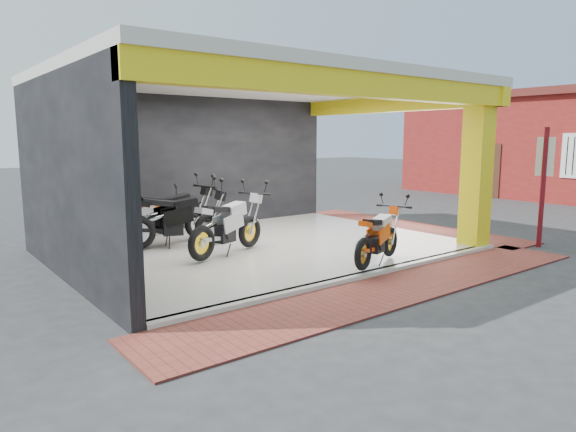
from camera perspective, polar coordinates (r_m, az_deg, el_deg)
name	(u,v)px	position (r m, az deg, el deg)	size (l,w,h in m)	color
ground	(325,267)	(9.85, 4.11, -5.68)	(80.00, 80.00, 0.00)	#2D2D30
showroom_floor	(264,247)	(11.37, -2.63, -3.46)	(8.00, 6.00, 0.10)	silver
showroom_ceiling	(263,82)	(11.17, -2.76, 14.64)	(8.40, 6.40, 0.20)	beige
back_wall	(196,164)	(13.78, -10.15, 5.69)	(8.20, 0.20, 3.50)	black
left_wall	(64,179)	(9.41, -23.65, 3.75)	(0.20, 6.20, 3.50)	black
corner_column	(477,170)	(11.97, 20.24, 4.85)	(0.50, 0.50, 3.50)	yellow
header_beam_front	(367,85)	(8.87, 8.79, 14.16)	(8.40, 0.30, 0.40)	yellow
header_beam_right	(390,104)	(13.83, 11.27, 12.09)	(0.30, 6.40, 0.40)	yellow
floor_kerb	(364,276)	(9.13, 8.41, -6.58)	(8.00, 0.20, 0.10)	silver
paver_front	(398,288)	(8.64, 12.16, -7.82)	(9.00, 1.40, 0.03)	maroon
paver_right	(406,226)	(14.62, 12.96, -1.08)	(1.40, 7.00, 0.03)	maroon
signpost	(543,182)	(12.71, 26.50, 3.37)	(0.11, 0.37, 2.67)	maroon
moto_hero	(390,227)	(10.24, 11.29, -1.25)	(1.97, 0.73, 1.21)	#EB4509
moto_row_a	(249,216)	(10.89, -4.30, 0.00)	(2.29, 0.85, 1.40)	#AEB1B6
moto_row_b	(210,213)	(11.33, -8.66, 0.36)	(2.35, 0.87, 1.43)	black
moto_row_c	(170,210)	(12.82, -12.97, 0.61)	(1.92, 0.71, 1.17)	#A5A9AD
moto_row_d	(198,208)	(11.97, -9.95, 0.86)	(2.41, 0.89, 1.47)	black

